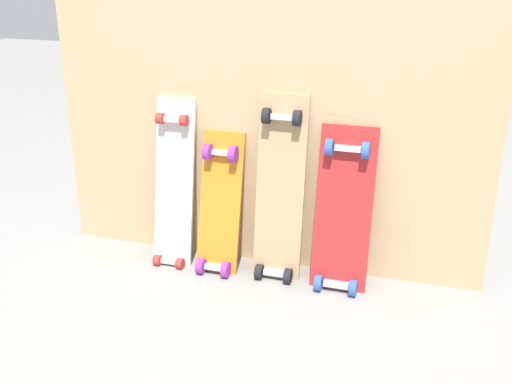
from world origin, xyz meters
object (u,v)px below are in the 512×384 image
(skateboard_red, at_px, (343,217))
(skateboard_natural, at_px, (280,196))
(skateboard_orange, at_px, (219,210))
(skateboard_white, at_px, (174,191))

(skateboard_red, bearing_deg, skateboard_natural, 177.03)
(skateboard_orange, distance_m, skateboard_red, 0.53)
(skateboard_white, bearing_deg, skateboard_orange, -3.83)
(skateboard_orange, xyz_separation_m, skateboard_natural, (0.26, 0.02, 0.09))
(skateboard_orange, bearing_deg, skateboard_white, 176.17)
(skateboard_white, distance_m, skateboard_orange, 0.23)
(skateboard_white, distance_m, skateboard_red, 0.75)
(skateboard_natural, bearing_deg, skateboard_red, -2.97)
(skateboard_orange, relative_size, skateboard_red, 0.91)
(skateboard_natural, height_order, skateboard_red, skateboard_natural)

